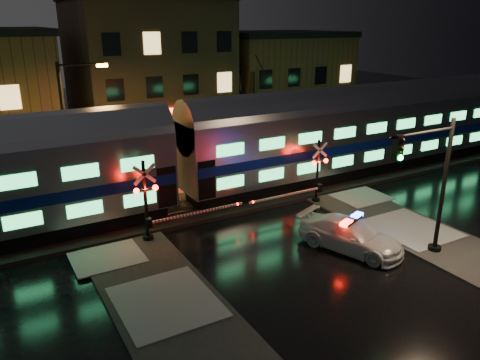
% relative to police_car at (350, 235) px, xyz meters
% --- Properties ---
extents(ground, '(120.00, 120.00, 0.00)m').
position_rel_police_car_xyz_m(ground, '(-2.48, 2.98, -0.72)').
color(ground, black).
rests_on(ground, ground).
extents(ballast, '(90.00, 4.20, 0.24)m').
position_rel_police_car_xyz_m(ballast, '(-2.48, 7.98, -0.60)').
color(ballast, black).
rests_on(ballast, ground).
extents(sidewalk_left, '(4.00, 20.00, 0.12)m').
position_rel_police_car_xyz_m(sidewalk_left, '(-8.98, -3.02, -0.66)').
color(sidewalk_left, '#2D2D2D').
rests_on(sidewalk_left, ground).
extents(sidewalk_right, '(4.00, 20.00, 0.12)m').
position_rel_police_car_xyz_m(sidewalk_right, '(4.02, -3.02, -0.66)').
color(sidewalk_right, '#2D2D2D').
rests_on(sidewalk_right, ground).
extents(building_mid, '(12.00, 11.00, 11.50)m').
position_rel_police_car_xyz_m(building_mid, '(-0.48, 25.48, 5.03)').
color(building_mid, brown).
rests_on(building_mid, ground).
extents(building_right, '(12.00, 10.00, 8.50)m').
position_rel_police_car_xyz_m(building_right, '(12.52, 24.98, 3.53)').
color(building_right, '#553021').
rests_on(building_right, ground).
extents(train, '(51.00, 3.12, 5.92)m').
position_rel_police_car_xyz_m(train, '(-5.21, 7.98, 2.67)').
color(train, black).
rests_on(train, ballast).
extents(police_car, '(3.63, 5.28, 1.58)m').
position_rel_police_car_xyz_m(police_car, '(0.00, 0.00, 0.00)').
color(police_car, white).
rests_on(police_car, ground).
extents(crossing_signal_right, '(5.26, 0.63, 3.72)m').
position_rel_police_car_xyz_m(crossing_signal_right, '(1.95, 5.28, 0.81)').
color(crossing_signal_right, black).
rests_on(crossing_signal_right, ground).
extents(crossing_signal_left, '(5.66, 0.65, 4.01)m').
position_rel_police_car_xyz_m(crossing_signal_left, '(-7.43, 5.29, 0.94)').
color(crossing_signal_left, black).
rests_on(crossing_signal_left, ground).
extents(traffic_light, '(4.00, 0.71, 6.18)m').
position_rel_police_car_xyz_m(traffic_light, '(2.19, -2.16, 2.57)').
color(traffic_light, black).
rests_on(traffic_light, ground).
extents(streetlight, '(2.67, 0.28, 7.99)m').
position_rel_police_car_xyz_m(streetlight, '(-9.63, 11.98, 3.89)').
color(streetlight, black).
rests_on(streetlight, ground).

